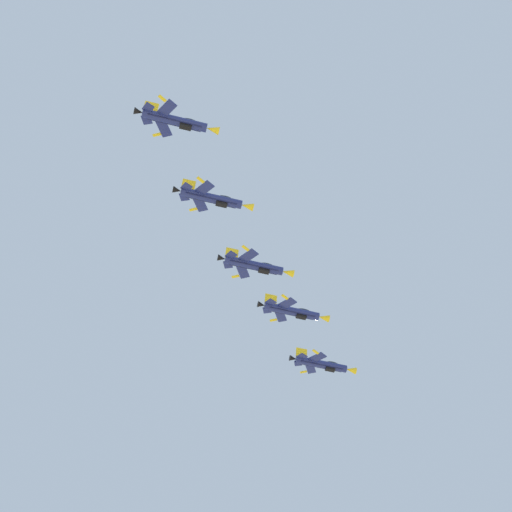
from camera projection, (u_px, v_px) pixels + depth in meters
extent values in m
cylinder|color=navy|center=(321.00, 364.00, 151.05)|extent=(10.74, 8.37, 1.70)
cube|color=#141947|center=(321.00, 366.00, 150.75)|extent=(9.06, 7.09, 0.86)
cone|color=yellow|center=(351.00, 370.00, 151.95)|extent=(2.86, 2.67, 1.56)
cone|color=black|center=(293.00, 359.00, 150.19)|extent=(2.09, 2.04, 1.36)
ellipsoid|color=#192333|center=(332.00, 364.00, 151.79)|extent=(3.42, 3.01, 1.40)
cube|color=black|center=(330.00, 369.00, 150.80)|extent=(2.56, 2.35, 1.16)
cube|color=navy|center=(311.00, 368.00, 152.75)|extent=(2.42, 4.24, 1.59)
cube|color=yellow|center=(304.00, 372.00, 154.20)|extent=(1.66, 0.81, 0.41)
cube|color=navy|center=(318.00, 357.00, 148.80)|extent=(4.45, 3.49, 1.59)
cube|color=yellow|center=(316.00, 352.00, 147.07)|extent=(1.25, 1.70, 0.41)
cube|color=navy|center=(298.00, 363.00, 151.55)|extent=(2.15, 2.47, 0.88)
cube|color=navy|center=(302.00, 357.00, 149.24)|extent=(2.71, 2.57, 0.88)
cube|color=yellow|center=(301.00, 353.00, 151.60)|extent=(2.73, 2.37, 2.52)
cylinder|color=navy|center=(292.00, 311.00, 141.09)|extent=(10.74, 8.37, 1.70)
cube|color=#141947|center=(292.00, 313.00, 140.80)|extent=(9.06, 7.08, 0.90)
cone|color=yellow|center=(324.00, 318.00, 141.99)|extent=(2.86, 2.67, 1.56)
cone|color=black|center=(261.00, 305.00, 140.23)|extent=(2.09, 2.04, 1.36)
ellipsoid|color=#192333|center=(304.00, 311.00, 141.82)|extent=(3.43, 3.02, 1.42)
cube|color=black|center=(301.00, 316.00, 140.86)|extent=(2.56, 2.36, 1.18)
cube|color=navy|center=(281.00, 316.00, 142.84)|extent=(2.41, 4.20, 1.71)
cube|color=yellow|center=(273.00, 320.00, 144.33)|extent=(1.66, 0.82, 0.43)
cube|color=navy|center=(287.00, 303.00, 138.79)|extent=(4.42, 3.47, 1.71)
cube|color=yellow|center=(285.00, 297.00, 137.02)|extent=(1.25, 1.70, 0.43)
cube|color=navy|center=(267.00, 310.00, 141.62)|extent=(2.15, 2.45, 0.95)
cube|color=navy|center=(271.00, 303.00, 139.26)|extent=(2.69, 2.56, 0.95)
cube|color=yellow|center=(271.00, 300.00, 141.60)|extent=(2.77, 2.43, 2.50)
cylinder|color=navy|center=(254.00, 265.00, 133.49)|extent=(10.74, 8.37, 1.70)
cube|color=#141947|center=(254.00, 267.00, 133.19)|extent=(9.06, 7.09, 0.85)
cone|color=yellow|center=(288.00, 273.00, 134.40)|extent=(2.86, 2.67, 1.56)
cone|color=black|center=(222.00, 258.00, 132.63)|extent=(2.09, 2.04, 1.36)
ellipsoid|color=#192333|center=(267.00, 266.00, 134.24)|extent=(3.42, 3.00, 1.40)
cube|color=black|center=(264.00, 271.00, 133.24)|extent=(2.55, 2.35, 1.15)
cube|color=navy|center=(243.00, 272.00, 135.18)|extent=(2.42, 4.25, 1.57)
cube|color=yellow|center=(236.00, 276.00, 136.62)|extent=(1.66, 0.81, 0.41)
cube|color=navy|center=(249.00, 256.00, 131.25)|extent=(4.46, 3.49, 1.57)
cube|color=yellow|center=(245.00, 248.00, 129.53)|extent=(1.25, 1.70, 0.41)
cube|color=navy|center=(228.00, 265.00, 133.99)|extent=(2.15, 2.47, 0.87)
cube|color=navy|center=(231.00, 255.00, 131.69)|extent=(2.71, 2.58, 0.87)
cube|color=yellow|center=(232.00, 254.00, 134.05)|extent=(2.72, 2.36, 2.52)
cylinder|color=navy|center=(211.00, 198.00, 126.86)|extent=(10.74, 8.37, 1.70)
cube|color=#141947|center=(211.00, 200.00, 126.60)|extent=(9.05, 7.07, 0.98)
cone|color=yellow|center=(247.00, 206.00, 127.76)|extent=(2.86, 2.67, 1.56)
cone|color=black|center=(177.00, 190.00, 126.00)|extent=(2.09, 2.04, 1.36)
ellipsoid|color=#192333|center=(225.00, 198.00, 127.55)|extent=(3.46, 3.06, 1.47)
cube|color=black|center=(222.00, 204.00, 126.68)|extent=(2.58, 2.38, 1.23)
cube|color=navy|center=(200.00, 204.00, 128.73)|extent=(2.40, 4.09, 1.99)
cube|color=yellow|center=(193.00, 209.00, 130.32)|extent=(1.66, 0.82, 0.46)
cube|color=navy|center=(205.00, 188.00, 124.45)|extent=(4.32, 3.42, 1.99)
cube|color=yellow|center=(201.00, 180.00, 122.58)|extent=(1.25, 1.70, 0.46)
cube|color=navy|center=(184.00, 197.00, 127.46)|extent=(2.14, 2.40, 1.09)
cube|color=navy|center=(186.00, 187.00, 124.96)|extent=(2.64, 2.54, 1.09)
cube|color=yellow|center=(188.00, 185.00, 127.26)|extent=(2.87, 2.57, 2.43)
cylinder|color=navy|center=(175.00, 120.00, 121.07)|extent=(10.74, 8.37, 1.70)
cube|color=#141947|center=(174.00, 122.00, 120.81)|extent=(9.05, 7.07, 0.97)
cone|color=yellow|center=(213.00, 130.00, 121.98)|extent=(2.86, 2.67, 1.56)
cone|color=black|center=(139.00, 112.00, 120.21)|extent=(2.09, 2.04, 1.36)
ellipsoid|color=#192333|center=(189.00, 121.00, 121.76)|extent=(3.45, 3.05, 1.46)
cube|color=black|center=(186.00, 126.00, 120.89)|extent=(2.58, 2.38, 1.23)
cube|color=navy|center=(164.00, 128.00, 122.93)|extent=(2.40, 4.11, 1.96)
cube|color=yellow|center=(157.00, 135.00, 124.50)|extent=(1.66, 0.82, 0.45)
cube|color=navy|center=(167.00, 108.00, 118.68)|extent=(4.33, 3.43, 1.96)
cube|color=yellow|center=(162.00, 98.00, 116.82)|extent=(1.25, 1.70, 0.45)
cube|color=navy|center=(147.00, 120.00, 121.67)|extent=(2.14, 2.40, 1.08)
cube|color=navy|center=(148.00, 108.00, 119.18)|extent=(2.65, 2.54, 1.08)
cube|color=yellow|center=(151.00, 107.00, 121.48)|extent=(2.86, 2.56, 2.44)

